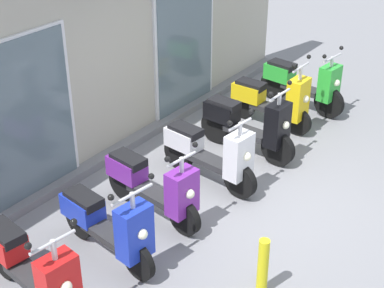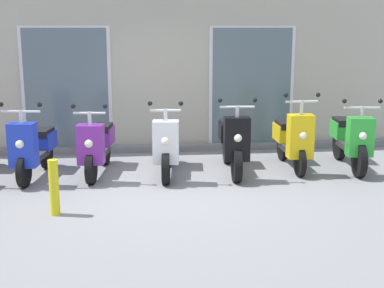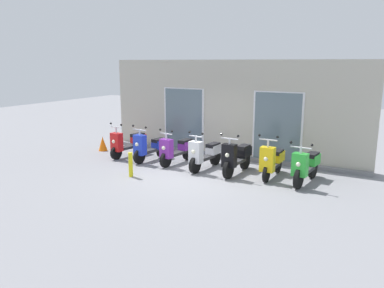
% 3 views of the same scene
% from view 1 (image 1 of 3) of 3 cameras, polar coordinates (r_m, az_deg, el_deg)
% --- Properties ---
extents(ground_plane, '(40.00, 40.00, 0.00)m').
position_cam_1_polar(ground_plane, '(7.98, 6.81, -5.73)').
color(ground_plane, gray).
extents(storefront_facade, '(9.13, 0.50, 3.27)m').
position_cam_1_polar(storefront_facade, '(8.71, -8.35, 8.93)').
color(storefront_facade, '#B2AD9E').
rests_on(storefront_facade, ground_plane).
extents(scooter_red, '(0.61, 1.60, 1.23)m').
position_cam_1_polar(scooter_red, '(6.38, -15.39, -11.51)').
color(scooter_red, black).
rests_on(scooter_red, ground_plane).
extents(scooter_blue, '(0.62, 1.55, 1.24)m').
position_cam_1_polar(scooter_blue, '(6.81, -8.17, -7.73)').
color(scooter_blue, black).
rests_on(scooter_blue, ground_plane).
extents(scooter_purple, '(0.57, 1.62, 1.19)m').
position_cam_1_polar(scooter_purple, '(7.45, -3.82, -4.01)').
color(scooter_purple, black).
rests_on(scooter_purple, ground_plane).
extents(scooter_white, '(0.54, 1.64, 1.23)m').
position_cam_1_polar(scooter_white, '(8.11, 1.79, -0.88)').
color(scooter_white, black).
rests_on(scooter_white, ground_plane).
extents(scooter_black, '(0.58, 1.67, 1.26)m').
position_cam_1_polar(scooter_black, '(8.87, 5.55, 1.89)').
color(scooter_black, black).
rests_on(scooter_black, ground_plane).
extents(scooter_yellow, '(0.57, 1.51, 1.30)m').
position_cam_1_polar(scooter_yellow, '(9.73, 7.92, 4.32)').
color(scooter_yellow, black).
rests_on(scooter_yellow, ground_plane).
extents(scooter_green, '(0.61, 1.69, 1.21)m').
position_cam_1_polar(scooter_green, '(10.49, 10.76, 5.88)').
color(scooter_green, black).
rests_on(scooter_green, ground_plane).
extents(curb_bollard, '(0.12, 0.12, 0.70)m').
position_cam_1_polar(curb_bollard, '(6.42, 6.91, -11.77)').
color(curb_bollard, yellow).
rests_on(curb_bollard, ground_plane).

